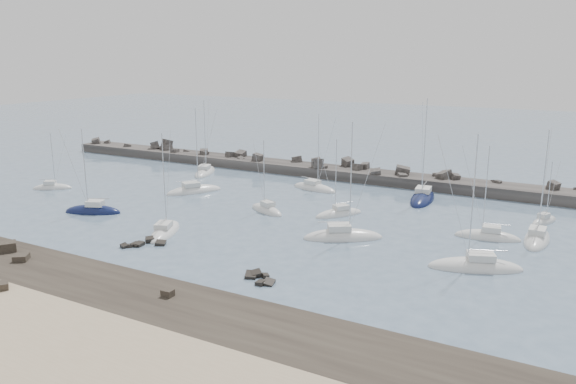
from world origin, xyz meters
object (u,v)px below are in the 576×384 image
object	(u,v)px
sailboat_11	(475,267)
sailboat_1	(205,173)
sailboat_3	(194,191)
sailboat_4	(314,189)
sailboat_0	(52,188)
sailboat_7	(343,237)
sailboat_8	(422,199)
sailboat_10	(537,240)
sailboat_6	(339,214)
sailboat_2	(93,212)
sailboat_5	(267,211)
sailboat_9	(487,237)
sailboat_13	(165,232)
sailboat_12	(544,222)

from	to	relation	value
sailboat_11	sailboat_1	bearing A→B (deg)	155.03
sailboat_3	sailboat_4	xyz separation A→B (m)	(16.81, 11.63, -0.01)
sailboat_0	sailboat_7	size ratio (longest dim) A/B	0.66
sailboat_8	sailboat_10	xyz separation A→B (m)	(18.10, -12.99, -0.00)
sailboat_6	sailboat_1	bearing A→B (deg)	157.75
sailboat_2	sailboat_3	distance (m)	17.87
sailboat_3	sailboat_7	world-z (taller)	sailboat_7
sailboat_2	sailboat_11	bearing A→B (deg)	4.66
sailboat_6	sailboat_5	bearing A→B (deg)	-161.34
sailboat_1	sailboat_10	size ratio (longest dim) A/B	1.02
sailboat_3	sailboat_7	xyz separation A→B (m)	(31.70, -10.34, 0.01)
sailboat_9	sailboat_13	world-z (taller)	sailboat_13
sailboat_12	sailboat_2	bearing A→B (deg)	-155.41
sailboat_13	sailboat_4	bearing A→B (deg)	79.05
sailboat_12	sailboat_10	bearing A→B (deg)	-90.21
sailboat_9	sailboat_4	bearing A→B (deg)	157.02
sailboat_1	sailboat_10	world-z (taller)	sailboat_1
sailboat_1	sailboat_5	size ratio (longest dim) A/B	1.32
sailboat_5	sailboat_8	size ratio (longest dim) A/B	0.66
sailboat_11	sailboat_12	world-z (taller)	sailboat_11
sailboat_11	sailboat_4	bearing A→B (deg)	142.21
sailboat_0	sailboat_3	distance (m)	24.90
sailboat_10	sailboat_5	bearing A→B (deg)	-172.36
sailboat_11	sailboat_0	bearing A→B (deg)	177.65
sailboat_2	sailboat_3	xyz separation A→B (m)	(5.00, 17.16, -0.01)
sailboat_9	sailboat_10	bearing A→B (deg)	19.77
sailboat_8	sailboat_13	world-z (taller)	sailboat_8
sailboat_1	sailboat_11	size ratio (longest dim) A/B	0.96
sailboat_0	sailboat_4	xyz separation A→B (m)	(39.67, 21.52, 0.00)
sailboat_4	sailboat_11	size ratio (longest dim) A/B	0.88
sailboat_0	sailboat_2	size ratio (longest dim) A/B	0.78
sailboat_0	sailboat_5	xyz separation A→B (m)	(39.72, 5.59, 0.01)
sailboat_7	sailboat_8	size ratio (longest dim) A/B	0.91
sailboat_0	sailboat_1	size ratio (longest dim) A/B	0.69
sailboat_3	sailboat_4	world-z (taller)	sailboat_3
sailboat_9	sailboat_12	size ratio (longest dim) A/B	1.38
sailboat_3	sailboat_11	size ratio (longest dim) A/B	0.96
sailboat_1	sailboat_13	world-z (taller)	sailboat_1
sailboat_6	sailboat_9	size ratio (longest dim) A/B	0.94
sailboat_11	sailboat_2	bearing A→B (deg)	-175.34
sailboat_12	sailboat_6	bearing A→B (deg)	-158.43
sailboat_8	sailboat_0	bearing A→B (deg)	-157.94
sailboat_5	sailboat_10	world-z (taller)	sailboat_10
sailboat_3	sailboat_12	size ratio (longest dim) A/B	1.63
sailboat_4	sailboat_11	xyz separation A→B (m)	(31.53, -24.44, 0.01)
sailboat_9	sailboat_11	size ratio (longest dim) A/B	0.81
sailboat_2	sailboat_8	distance (m)	50.45
sailboat_2	sailboat_9	xyz separation A→B (m)	(52.59, 15.73, -0.02)
sailboat_4	sailboat_5	xyz separation A→B (m)	(0.06, -15.93, 0.01)
sailboat_6	sailboat_7	bearing A→B (deg)	-63.31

